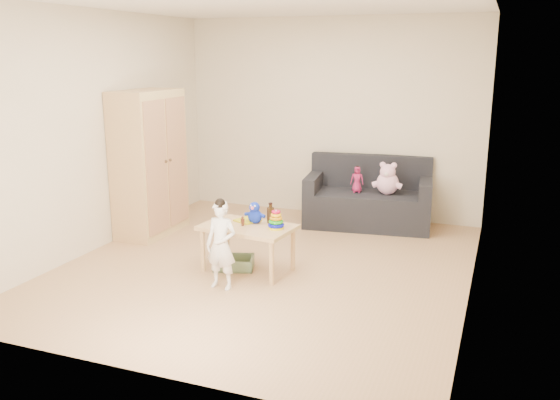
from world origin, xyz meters
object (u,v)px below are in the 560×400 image
at_px(wardrobe, 149,163).
at_px(toddler, 221,246).
at_px(play_table, 248,248).
at_px(sofa, 368,209).

xyz_separation_m(wardrobe, toddler, (1.58, -1.28, -0.45)).
bearing_deg(toddler, wardrobe, 144.41).
bearing_deg(toddler, play_table, 88.22).
xyz_separation_m(wardrobe, play_table, (1.62, -0.78, -0.62)).
bearing_deg(sofa, play_table, -117.87).
bearing_deg(wardrobe, play_table, -25.60).
bearing_deg(toddler, sofa, 75.55).
relative_size(sofa, toddler, 1.90).
height_order(wardrobe, sofa, wardrobe).
bearing_deg(wardrobe, toddler, -38.98).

